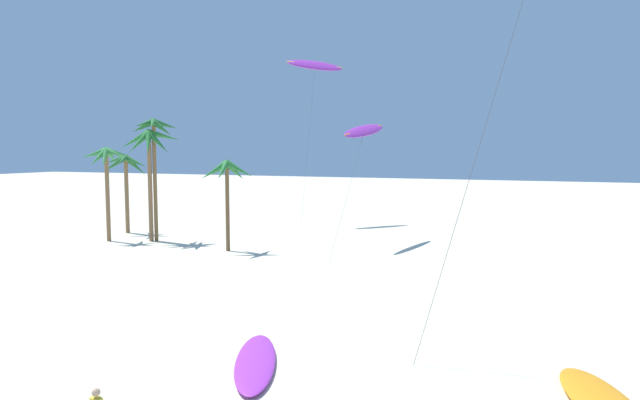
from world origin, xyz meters
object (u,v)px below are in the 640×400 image
Objects in this scene: palm_tree_3 at (149,148)px; flying_kite_5 at (315,65)px; palm_tree_4 at (226,176)px; palm_tree_1 at (106,162)px; palm_tree_0 at (125,169)px; flying_kite_4 at (364,131)px; grounded_kite_2 at (255,362)px; palm_tree_2 at (154,135)px.

palm_tree_3 is 20.27m from flying_kite_5.
palm_tree_4 is at bearing -88.58° from flying_kite_5.
palm_tree_1 is 0.46× the size of flying_kite_5.
palm_tree_3 reaches higher than palm_tree_0.
palm_tree_0 is 4.63m from palm_tree_1.
flying_kite_4 is 28.06m from grounded_kite_2.
flying_kite_5 reaches higher than palm_tree_0.
grounded_kite_2 is (12.70, -18.86, -5.49)m from palm_tree_4.
palm_tree_4 is 0.40× the size of flying_kite_5.
palm_tree_1 is 1.38× the size of grounded_kite_2.
palm_tree_1 is at bearing -156.38° from palm_tree_2.
palm_tree_1 is 1.14× the size of palm_tree_4.
palm_tree_2 is 1.79× the size of grounded_kite_2.
palm_tree_3 is (3.32, 1.28, 1.16)m from palm_tree_1.
flying_kite_4 is 0.74× the size of flying_kite_5.
flying_kite_5 is 3.01× the size of grounded_kite_2.
palm_tree_4 is (13.27, -4.38, -0.22)m from palm_tree_0.
flying_kite_4 is at bearing 19.83° from palm_tree_3.
palm_tree_2 reaches higher than palm_tree_3.
palm_tree_2 is 8.64m from palm_tree_4.
palm_tree_3 is at bearing -160.17° from flying_kite_4.
flying_kite_5 reaches higher than grounded_kite_2.
palm_tree_4 is 20.99m from flying_kite_5.
flying_kite_4 is (19.80, 7.22, 2.55)m from palm_tree_1.
flying_kite_4 is (21.58, 3.00, 3.22)m from palm_tree_0.
palm_tree_0 is at bearing -132.99° from flying_kite_5.
flying_kite_5 reaches higher than palm_tree_4.
palm_tree_1 is at bearing 141.82° from grounded_kite_2.
palm_tree_1 is 0.77× the size of palm_tree_2.
palm_tree_3 is (5.10, -2.94, 1.83)m from palm_tree_0.
palm_tree_0 is 21.46m from flying_kite_5.
flying_kite_4 is 15.59m from flying_kite_5.
palm_tree_1 is 0.84× the size of palm_tree_3.
palm_tree_3 reaches higher than grounded_kite_2.
palm_tree_2 is at bearing 167.59° from palm_tree_4.
palm_tree_3 is at bearing 170.03° from palm_tree_4.
palm_tree_2 is at bearing -26.13° from palm_tree_0.
palm_tree_2 reaches higher than grounded_kite_2.
flying_kite_4 is (8.31, 7.38, 3.44)m from palm_tree_4.
palm_tree_2 is 1.48× the size of palm_tree_4.
palm_tree_0 is 1.05× the size of palm_tree_4.
palm_tree_1 is 4.50m from palm_tree_2.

